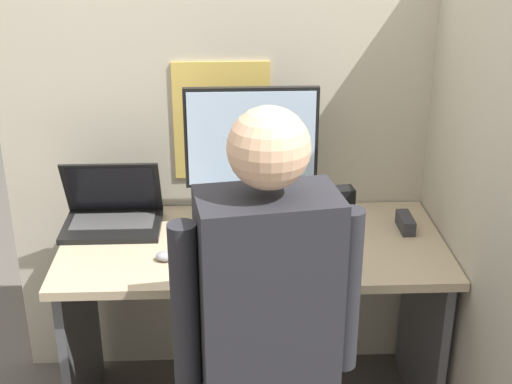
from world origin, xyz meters
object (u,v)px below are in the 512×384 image
laptop (112,214)px  office_chair (270,381)px  stapler (405,223)px  monitor (250,143)px  paper_box (250,215)px  person (265,339)px  carrot_toy (234,269)px

laptop → office_chair: size_ratio=0.32×
laptop → stapler: (1.03, -0.07, -0.02)m
office_chair → monitor: bearing=92.7°
paper_box → laptop: 0.49m
person → carrot_toy: bearing=98.5°
laptop → monitor: bearing=-1.6°
person → laptop: bearing=120.6°
laptop → carrot_toy: laptop is taller
monitor → carrot_toy: bearing=-100.0°
monitor → office_chair: (0.03, -0.66, -0.47)m
laptop → person: bearing=-59.4°
monitor → carrot_toy: 0.46m
laptop → stapler: laptop is taller
monitor → person: size_ratio=0.33×
stapler → carrot_toy: (-0.61, -0.30, -0.00)m
paper_box → stapler: size_ratio=2.52×
monitor → person: (0.01, -0.82, -0.22)m
paper_box → monitor: size_ratio=0.69×
person → paper_box: bearing=90.5°
monitor → stapler: 0.62m
monitor → office_chair: size_ratio=0.43×
paper_box → carrot_toy: (-0.06, -0.35, -0.02)m
laptop → carrot_toy: 0.56m
laptop → stapler: 1.03m
paper_box → stapler: (0.54, -0.05, -0.02)m
stapler → office_chair: 0.82m
paper_box → office_chair: 0.69m
paper_box → office_chair: office_chair is taller
paper_box → carrot_toy: bearing=-100.0°
laptop → person: 0.97m
monitor → carrot_toy: size_ratio=3.35×
monitor → office_chair: bearing=-87.3°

